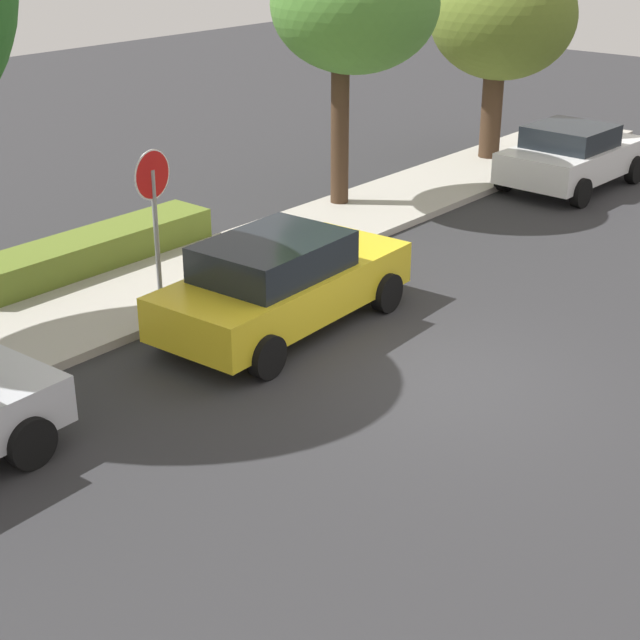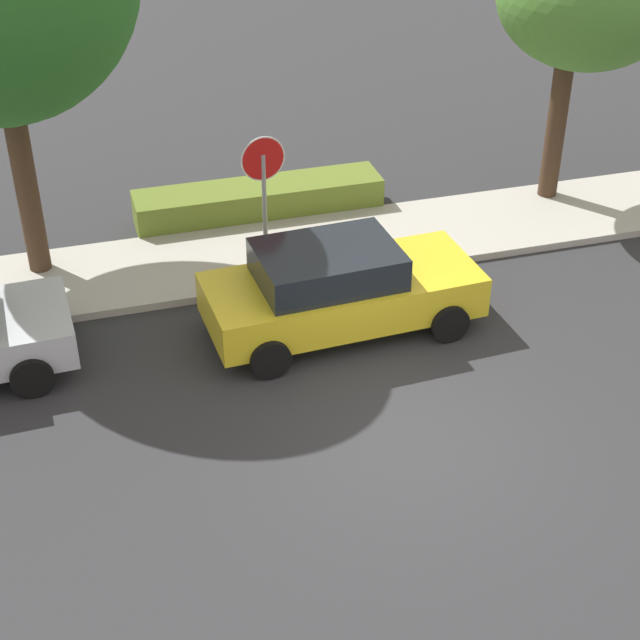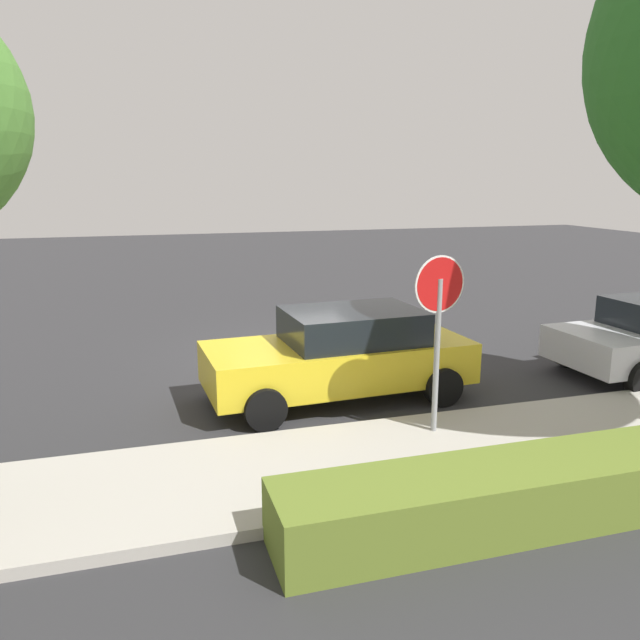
{
  "view_description": "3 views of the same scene",
  "coord_description": "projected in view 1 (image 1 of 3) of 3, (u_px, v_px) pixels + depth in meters",
  "views": [
    {
      "loc": [
        -10.33,
        -6.62,
        6.2
      ],
      "look_at": [
        -1.1,
        1.18,
        0.93
      ],
      "focal_mm": 55.0,
      "sensor_mm": 36.0,
      "label": 1
    },
    {
      "loc": [
        -4.15,
        -9.98,
        8.89
      ],
      "look_at": [
        -0.67,
        1.86,
        0.85
      ],
      "focal_mm": 55.0,
      "sensor_mm": 36.0,
      "label": 2
    },
    {
      "loc": [
        3.13,
        12.28,
        3.65
      ],
      "look_at": [
        0.04,
        1.97,
        1.19
      ],
      "focal_mm": 35.0,
      "sensor_mm": 36.0,
      "label": 3
    }
  ],
  "objects": [
    {
      "name": "ground_plane",
      "position": [
        435.0,
        379.0,
        13.63
      ],
      "size": [
        60.0,
        60.0,
        0.0
      ],
      "primitive_type": "plane",
      "color": "#2D2D30"
    },
    {
      "name": "sidewalk_curb",
      "position": [
        174.0,
        283.0,
        16.79
      ],
      "size": [
        32.0,
        2.42,
        0.14
      ],
      "primitive_type": "cube",
      "color": "#B2ADA3",
      "rests_on": "ground_plane"
    },
    {
      "name": "stop_sign",
      "position": [
        154.0,
        202.0,
        15.18
      ],
      "size": [
        0.78,
        0.12,
        2.64
      ],
      "color": "gray",
      "rests_on": "ground_plane"
    },
    {
      "name": "parked_car_yellow",
      "position": [
        282.0,
        282.0,
        14.91
      ],
      "size": [
        4.47,
        2.18,
        1.51
      ],
      "color": "yellow",
      "rests_on": "ground_plane"
    },
    {
      "name": "parked_car_white",
      "position": [
        572.0,
        155.0,
        22.24
      ],
      "size": [
        3.86,
        2.2,
        1.45
      ],
      "color": "white",
      "rests_on": "ground_plane"
    },
    {
      "name": "street_tree_mid_block",
      "position": [
        503.0,
        18.0,
        23.39
      ],
      "size": [
        3.52,
        3.52,
        5.02
      ],
      "color": "#422D1E",
      "rests_on": "ground_plane"
    },
    {
      "name": "street_tree_far",
      "position": [
        355.0,
        6.0,
        19.4
      ],
      "size": [
        3.38,
        3.38,
        5.56
      ],
      "color": "#422D1E",
      "rests_on": "ground_plane"
    },
    {
      "name": "front_yard_hedge",
      "position": [
        93.0,
        253.0,
        17.38
      ],
      "size": [
        4.86,
        0.99,
        0.69
      ],
      "color": "olive",
      "rests_on": "ground_plane"
    }
  ]
}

